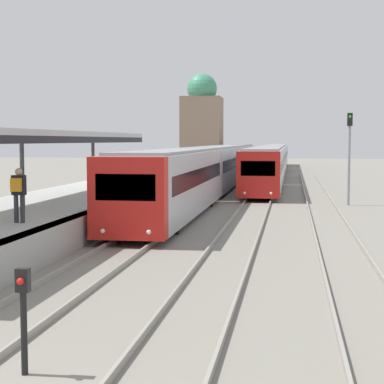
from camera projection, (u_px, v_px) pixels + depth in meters
platform_canopy at (23, 134)px, 23.29m from camera, size 4.00×21.15×2.84m
person_on_platform at (18, 191)px, 19.35m from camera, size 0.40×0.40×1.66m
train_near at (215, 166)px, 45.16m from camera, size 2.60×49.36×3.12m
train_far at (273, 159)px, 65.57m from camera, size 2.50×59.88×3.04m
signal_post_near at (23, 308)px, 9.63m from camera, size 0.20×0.21×1.63m
signal_mast_far at (349, 147)px, 34.82m from camera, size 0.28×0.29×5.02m
distant_domed_building at (202, 127)px, 66.26m from camera, size 4.04×4.04×10.40m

